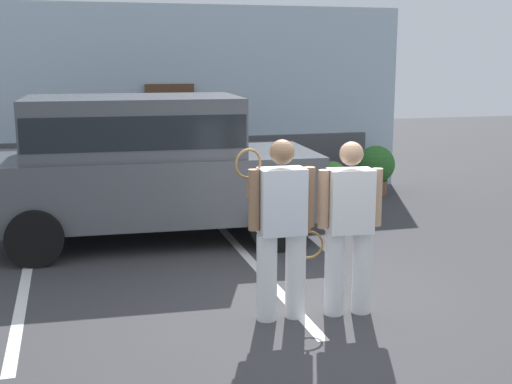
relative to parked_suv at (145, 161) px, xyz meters
name	(u,v)px	position (x,y,z in m)	size (l,w,h in m)	color
ground_plane	(306,313)	(1.24, -3.31, -1.15)	(40.00, 40.00, 0.00)	#38383A
parking_stripe_0	(24,290)	(-1.60, -1.81, -1.14)	(0.12, 4.40, 0.01)	silver
parking_stripe_1	(259,270)	(1.16, -1.81, -1.14)	(0.12, 4.40, 0.01)	silver
house_frontage	(192,107)	(1.24, 3.14, 0.52)	(8.26, 0.40, 3.53)	silver
parked_suv	(145,161)	(0.00, 0.00, 0.00)	(4.70, 2.36, 2.05)	#4C4F54
tennis_player_man	(281,227)	(0.95, -3.35, -0.20)	(0.80, 0.29, 1.81)	white
tennis_player_woman	(349,226)	(1.65, -3.40, -0.23)	(0.90, 0.32, 1.77)	white
potted_plant_by_porch	(332,178)	(3.65, 2.00, -0.76)	(0.53, 0.53, 0.69)	gray
potted_plant_secondary	(376,168)	(4.58, 2.11, -0.62)	(0.71, 0.71, 0.94)	brown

